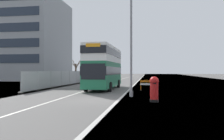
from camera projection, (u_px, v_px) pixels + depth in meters
The scene contains 10 objects.
ground at pixel (104, 101), 16.70m from camera, with size 140.00×280.00×0.10m.
double_decker_bus at pixel (104, 67), 26.47m from camera, with size 2.90×10.32×4.84m.
lamppost_foreground at pixel (131, 47), 18.68m from camera, with size 0.29×0.70×8.60m.
red_pillar_postbox at pixel (154, 88), 15.66m from camera, with size 0.62×0.62×1.74m.
roadworks_barrier at pixel (147, 84), 24.58m from camera, with size 1.44×0.44×1.10m.
construction_site_fence at pixel (69, 78), 35.22m from camera, with size 0.44×27.40×2.12m.
car_oncoming_near at pixel (100, 76), 43.82m from camera, with size 2.07×4.23×2.33m.
car_receding_mid at pixel (109, 76), 53.08m from camera, with size 2.00×4.17×2.14m.
bare_tree_far_verge_near at pixel (76, 69), 61.89m from camera, with size 2.94×3.06×4.97m.
bare_tree_far_verge_mid at pixel (88, 71), 64.31m from camera, with size 2.89×2.96×4.32m.
Camera 1 is at (3.76, -16.24, 2.13)m, focal length 36.84 mm.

